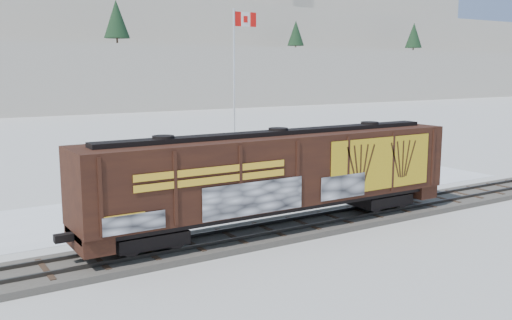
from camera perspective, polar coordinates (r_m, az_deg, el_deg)
ground at (r=27.90m, az=4.70°, el=-6.87°), size 500.00×500.00×0.00m
rail_track at (r=27.86m, az=4.70°, el=-6.58°), size 50.00×3.40×0.43m
parking_strip at (r=33.98m, az=-2.96°, el=-3.91°), size 40.00×8.00×0.03m
hopper_railcar at (r=26.39m, az=2.23°, el=-1.26°), size 18.88×3.06×4.45m
flagpole at (r=40.72m, az=-2.05°, el=4.48°), size 2.30×0.90×11.80m
car_silver at (r=32.02m, az=-6.41°, el=-3.18°), size 5.08×2.22×1.70m
car_white at (r=33.77m, az=1.28°, el=-2.79°), size 4.26×2.10×1.34m
car_dark at (r=34.31m, az=-0.48°, el=-2.42°), size 5.67×3.16×1.55m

